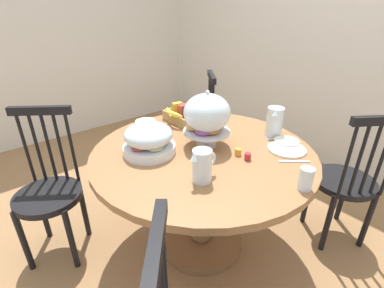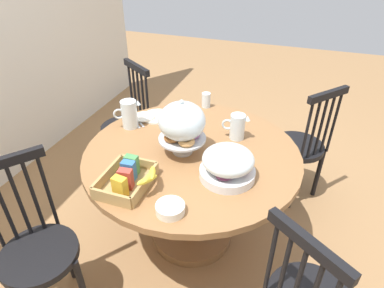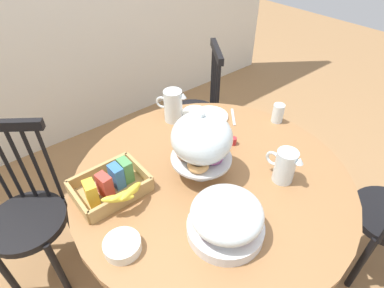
% 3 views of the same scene
% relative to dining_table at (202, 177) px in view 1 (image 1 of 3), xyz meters
% --- Properties ---
extents(ground_plane, '(10.00, 10.00, 0.00)m').
position_rel_dining_table_xyz_m(ground_plane, '(-0.07, -0.07, -0.55)').
color(ground_plane, '#997047').
extents(wall_back, '(4.80, 0.06, 2.60)m').
position_rel_dining_table_xyz_m(wall_back, '(-0.07, 1.76, 0.75)').
color(wall_back, silver).
rests_on(wall_back, ground_plane).
extents(wall_left, '(0.06, 4.32, 2.60)m').
position_rel_dining_table_xyz_m(wall_left, '(-2.50, 0.29, 0.75)').
color(wall_left, silver).
rests_on(wall_left, ground_plane).
extents(dining_table, '(1.30, 1.30, 0.74)m').
position_rel_dining_table_xyz_m(dining_table, '(0.00, 0.00, 0.00)').
color(dining_table, olive).
rests_on(dining_table, ground_plane).
extents(windsor_chair_near_window, '(0.46, 0.46, 0.97)m').
position_rel_dining_table_xyz_m(windsor_chair_near_window, '(-0.58, -0.75, -0.09)').
color(windsor_chair_near_window, black).
rests_on(windsor_chair_near_window, ground_plane).
extents(windsor_chair_facing_door, '(0.46, 0.46, 0.97)m').
position_rel_dining_table_xyz_m(windsor_chair_facing_door, '(0.55, 0.77, -0.09)').
color(windsor_chair_facing_door, black).
rests_on(windsor_chair_facing_door, ground_plane).
extents(windsor_chair_far_side, '(0.46, 0.46, 0.97)m').
position_rel_dining_table_xyz_m(windsor_chair_far_side, '(-0.75, 0.59, -0.09)').
color(windsor_chair_far_side, black).
rests_on(windsor_chair_far_side, ground_plane).
extents(pastry_stand_with_dome, '(0.28, 0.28, 0.34)m').
position_rel_dining_table_xyz_m(pastry_stand_with_dome, '(-0.03, 0.05, 0.39)').
color(pastry_stand_with_dome, silver).
rests_on(pastry_stand_with_dome, dining_table).
extents(fruit_platter_covered, '(0.30, 0.30, 0.18)m').
position_rel_dining_table_xyz_m(fruit_platter_covered, '(-0.17, -0.26, 0.28)').
color(fruit_platter_covered, silver).
rests_on(fruit_platter_covered, dining_table).
extents(orange_juice_pitcher, '(0.09, 0.18, 0.17)m').
position_rel_dining_table_xyz_m(orange_juice_pitcher, '(0.24, -0.22, 0.27)').
color(orange_juice_pitcher, silver).
rests_on(orange_juice_pitcher, dining_table).
extents(milk_pitcher, '(0.12, 0.17, 0.19)m').
position_rel_dining_table_xyz_m(milk_pitcher, '(0.14, 0.49, 0.28)').
color(milk_pitcher, silver).
rests_on(milk_pitcher, dining_table).
extents(cereal_basket, '(0.32, 0.30, 0.12)m').
position_rel_dining_table_xyz_m(cereal_basket, '(-0.41, 0.20, 0.24)').
color(cereal_basket, tan).
rests_on(cereal_basket, dining_table).
extents(china_plate_large, '(0.22, 0.22, 0.01)m').
position_rel_dining_table_xyz_m(china_plate_large, '(0.32, 0.37, 0.20)').
color(china_plate_large, white).
rests_on(china_plate_large, dining_table).
extents(china_plate_small, '(0.15, 0.15, 0.01)m').
position_rel_dining_table_xyz_m(china_plate_small, '(0.27, 0.45, 0.21)').
color(china_plate_small, white).
rests_on(china_plate_small, china_plate_large).
extents(cereal_bowl, '(0.14, 0.14, 0.04)m').
position_rel_dining_table_xyz_m(cereal_bowl, '(-0.52, -0.07, 0.22)').
color(cereal_bowl, white).
rests_on(cereal_bowl, dining_table).
extents(drinking_glass, '(0.06, 0.06, 0.11)m').
position_rel_dining_table_xyz_m(drinking_glass, '(0.59, 0.10, 0.25)').
color(drinking_glass, silver).
rests_on(drinking_glass, dining_table).
extents(jam_jar_strawberry, '(0.04, 0.04, 0.04)m').
position_rel_dining_table_xyz_m(jam_jar_strawberry, '(0.25, 0.11, 0.21)').
color(jam_jar_strawberry, '#B7282D').
rests_on(jam_jar_strawberry, dining_table).
extents(jam_jar_apricot, '(0.04, 0.04, 0.04)m').
position_rel_dining_table_xyz_m(jam_jar_apricot, '(0.18, 0.11, 0.21)').
color(jam_jar_apricot, orange).
rests_on(jam_jar_apricot, dining_table).
extents(table_knife, '(0.12, 0.14, 0.01)m').
position_rel_dining_table_xyz_m(table_knife, '(0.21, 0.47, 0.20)').
color(table_knife, silver).
rests_on(table_knife, dining_table).
extents(dinner_fork, '(0.12, 0.14, 0.01)m').
position_rel_dining_table_xyz_m(dinner_fork, '(0.19, 0.48, 0.20)').
color(dinner_fork, silver).
rests_on(dinner_fork, dining_table).
extents(soup_spoon, '(0.12, 0.14, 0.01)m').
position_rel_dining_table_xyz_m(soup_spoon, '(0.43, 0.28, 0.20)').
color(soup_spoon, silver).
rests_on(soup_spoon, dining_table).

